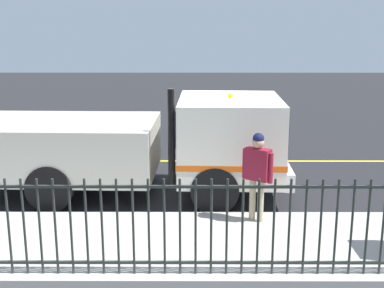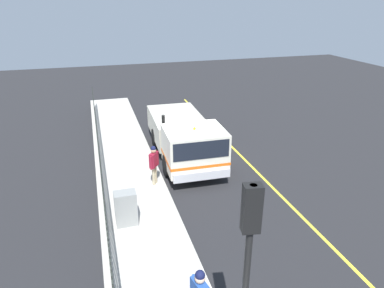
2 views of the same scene
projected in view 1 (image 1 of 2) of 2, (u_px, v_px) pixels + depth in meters
ground_plane at (200, 192)px, 11.45m from camera, size 55.19×55.19×0.00m
sidewalk_slab at (202, 245)px, 8.61m from camera, size 2.72×25.09×0.12m
lane_marking at (199, 161)px, 14.00m from camera, size 0.12×22.58×0.01m
work_truck at (152, 141)px, 11.06m from camera, size 2.69×6.96×2.48m
worker_standing at (257, 168)px, 9.27m from camera, size 0.44×0.52×1.67m
iron_fence at (203, 227)px, 7.32m from camera, size 0.04×21.36×1.46m
traffic_cone at (197, 161)px, 12.93m from camera, size 0.39×0.39×0.56m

